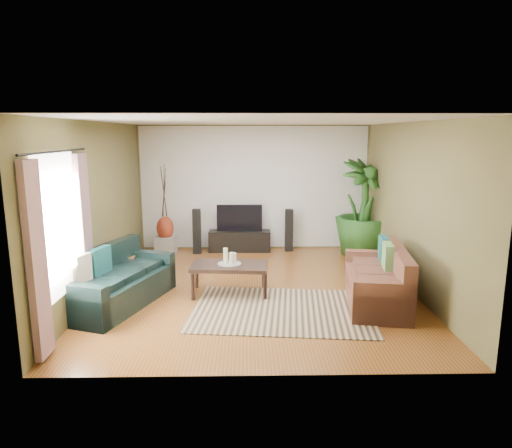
{
  "coord_description": "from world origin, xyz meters",
  "views": [
    {
      "loc": [
        -0.14,
        -7.16,
        2.51
      ],
      "look_at": [
        0.0,
        0.2,
        1.05
      ],
      "focal_mm": 32.0,
      "sensor_mm": 36.0,
      "label": 1
    }
  ],
  "objects_px": {
    "speaker_left": "(197,231)",
    "side_table": "(122,270)",
    "potted_plant": "(363,208)",
    "sofa_right": "(376,276)",
    "vase": "(165,228)",
    "sofa_left": "(119,277)",
    "television": "(239,218)",
    "tv_stand": "(240,241)",
    "coffee_table": "(230,279)",
    "speaker_right": "(289,230)",
    "pedestal": "(166,245)"
  },
  "relations": [
    {
      "from": "sofa_left",
      "to": "vase",
      "type": "bearing_deg",
      "value": 15.35
    },
    {
      "from": "tv_stand",
      "to": "speaker_right",
      "type": "distance_m",
      "value": 1.1
    },
    {
      "from": "tv_stand",
      "to": "pedestal",
      "type": "height_order",
      "value": "tv_stand"
    },
    {
      "from": "tv_stand",
      "to": "potted_plant",
      "type": "bearing_deg",
      "value": -8.68
    },
    {
      "from": "sofa_left",
      "to": "speaker_left",
      "type": "relative_size",
      "value": 2.05
    },
    {
      "from": "sofa_left",
      "to": "side_table",
      "type": "xyz_separation_m",
      "value": [
        -0.2,
        0.9,
        -0.16
      ]
    },
    {
      "from": "speaker_left",
      "to": "side_table",
      "type": "relative_size",
      "value": 1.77
    },
    {
      "from": "television",
      "to": "speaker_right",
      "type": "relative_size",
      "value": 1.07
    },
    {
      "from": "speaker_left",
      "to": "potted_plant",
      "type": "distance_m",
      "value": 3.51
    },
    {
      "from": "tv_stand",
      "to": "side_table",
      "type": "xyz_separation_m",
      "value": [
        -1.94,
        -2.25,
        0.05
      ]
    },
    {
      "from": "speaker_right",
      "to": "pedestal",
      "type": "distance_m",
      "value": 2.65
    },
    {
      "from": "speaker_left",
      "to": "potted_plant",
      "type": "bearing_deg",
      "value": -5.98
    },
    {
      "from": "tv_stand",
      "to": "speaker_left",
      "type": "xyz_separation_m",
      "value": [
        -0.9,
        -0.19,
        0.25
      ]
    },
    {
      "from": "speaker_right",
      "to": "potted_plant",
      "type": "height_order",
      "value": "potted_plant"
    },
    {
      "from": "speaker_right",
      "to": "vase",
      "type": "height_order",
      "value": "speaker_right"
    },
    {
      "from": "pedestal",
      "to": "tv_stand",
      "type": "bearing_deg",
      "value": 10.37
    },
    {
      "from": "sofa_left",
      "to": "sofa_right",
      "type": "bearing_deg",
      "value": -71.02
    },
    {
      "from": "coffee_table",
      "to": "speaker_left",
      "type": "height_order",
      "value": "speaker_left"
    },
    {
      "from": "television",
      "to": "speaker_right",
      "type": "xyz_separation_m",
      "value": [
        1.07,
        0.0,
        -0.27
      ]
    },
    {
      "from": "sofa_left",
      "to": "coffee_table",
      "type": "relative_size",
      "value": 1.64
    },
    {
      "from": "sofa_left",
      "to": "speaker_right",
      "type": "bearing_deg",
      "value": -22.63
    },
    {
      "from": "speaker_right",
      "to": "vase",
      "type": "xyz_separation_m",
      "value": [
        -2.63,
        -0.28,
        0.11
      ]
    },
    {
      "from": "sofa_right",
      "to": "vase",
      "type": "height_order",
      "value": "sofa_right"
    },
    {
      "from": "tv_stand",
      "to": "television",
      "type": "relative_size",
      "value": 1.36
    },
    {
      "from": "sofa_left",
      "to": "side_table",
      "type": "height_order",
      "value": "sofa_left"
    },
    {
      "from": "sofa_left",
      "to": "vase",
      "type": "relative_size",
      "value": 3.9
    },
    {
      "from": "speaker_right",
      "to": "pedestal",
      "type": "height_order",
      "value": "speaker_right"
    },
    {
      "from": "speaker_right",
      "to": "side_table",
      "type": "height_order",
      "value": "speaker_right"
    },
    {
      "from": "speaker_left",
      "to": "side_table",
      "type": "xyz_separation_m",
      "value": [
        -1.03,
        -2.07,
        -0.21
      ]
    },
    {
      "from": "tv_stand",
      "to": "speaker_left",
      "type": "height_order",
      "value": "speaker_left"
    },
    {
      "from": "tv_stand",
      "to": "coffee_table",
      "type": "bearing_deg",
      "value": -91.77
    },
    {
      "from": "sofa_right",
      "to": "tv_stand",
      "type": "bearing_deg",
      "value": -137.69
    },
    {
      "from": "coffee_table",
      "to": "speaker_right",
      "type": "distance_m",
      "value": 2.97
    },
    {
      "from": "pedestal",
      "to": "television",
      "type": "bearing_deg",
      "value": 10.37
    },
    {
      "from": "speaker_left",
      "to": "side_table",
      "type": "distance_m",
      "value": 2.32
    },
    {
      "from": "speaker_left",
      "to": "vase",
      "type": "distance_m",
      "value": 0.66
    },
    {
      "from": "coffee_table",
      "to": "potted_plant",
      "type": "xyz_separation_m",
      "value": [
        2.68,
        2.29,
        0.76
      ]
    },
    {
      "from": "speaker_right",
      "to": "pedestal",
      "type": "bearing_deg",
      "value": -174.57
    },
    {
      "from": "sofa_left",
      "to": "pedestal",
      "type": "height_order",
      "value": "sofa_left"
    },
    {
      "from": "side_table",
      "to": "coffee_table",
      "type": "bearing_deg",
      "value": -14.24
    },
    {
      "from": "tv_stand",
      "to": "vase",
      "type": "relative_size",
      "value": 2.66
    },
    {
      "from": "coffee_table",
      "to": "side_table",
      "type": "height_order",
      "value": "side_table"
    },
    {
      "from": "potted_plant",
      "to": "vase",
      "type": "height_order",
      "value": "potted_plant"
    },
    {
      "from": "speaker_right",
      "to": "tv_stand",
      "type": "bearing_deg",
      "value": 179.26
    },
    {
      "from": "tv_stand",
      "to": "television",
      "type": "height_order",
      "value": "television"
    },
    {
      "from": "potted_plant",
      "to": "side_table",
      "type": "relative_size",
      "value": 3.74
    },
    {
      "from": "potted_plant",
      "to": "side_table",
      "type": "xyz_separation_m",
      "value": [
        -4.5,
        -1.83,
        -0.73
      ]
    },
    {
      "from": "television",
      "to": "tv_stand",
      "type": "bearing_deg",
      "value": 180.0
    },
    {
      "from": "speaker_left",
      "to": "sofa_left",
      "type": "bearing_deg",
      "value": -107.8
    },
    {
      "from": "sofa_right",
      "to": "vase",
      "type": "relative_size",
      "value": 3.61
    }
  ]
}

